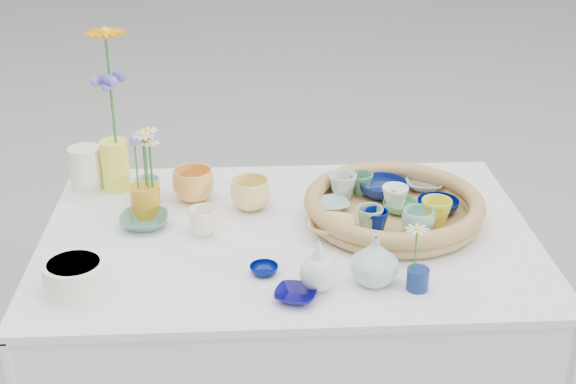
{
  "coord_description": "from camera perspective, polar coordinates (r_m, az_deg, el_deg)",
  "views": [
    {
      "loc": [
        -0.1,
        -1.82,
        1.74
      ],
      "look_at": [
        0.0,
        0.02,
        0.87
      ],
      "focal_mm": 50.0,
      "sensor_mm": 36.0,
      "label": 1
    }
  ],
  "objects": [
    {
      "name": "tray_ceramic_4",
      "position": [
        2.03,
        5.82,
        -1.91
      ],
      "size": [
        0.07,
        0.07,
        0.06
      ],
      "primitive_type": "imported",
      "rotation": [
        0.0,
        0.0,
        0.09
      ],
      "color": "#89B695",
      "rests_on": "wicker_tray"
    },
    {
      "name": "loose_ceramic_5",
      "position": [
        2.25,
        -9.97,
        0.15
      ],
      "size": [
        0.08,
        0.08,
        0.07
      ],
      "primitive_type": "imported",
      "rotation": [
        0.0,
        0.0,
        0.04
      ],
      "color": "#91B9B1",
      "rests_on": "display_table"
    },
    {
      "name": "bud_vase_paleblue",
      "position": [
        1.8,
        2.2,
        -5.11
      ],
      "size": [
        0.11,
        0.11,
        0.13
      ],
      "primitive_type": null,
      "rotation": [
        0.0,
        0.0,
        0.26
      ],
      "color": "silver",
      "rests_on": "display_table"
    },
    {
      "name": "loose_ceramic_3",
      "position": [
        2.05,
        -6.08,
        -2.1
      ],
      "size": [
        0.1,
        0.1,
        0.07
      ],
      "primitive_type": "imported",
      "rotation": [
        0.0,
        0.0,
        0.31
      ],
      "color": "#FFF2CF",
      "rests_on": "display_table"
    },
    {
      "name": "gerbera",
      "position": [
        2.24,
        -12.49,
        7.14
      ],
      "size": [
        0.13,
        0.13,
        0.33
      ],
      "primitive_type": null,
      "rotation": [
        0.0,
        0.0,
        -0.05
      ],
      "color": "orange",
      "rests_on": "tall_vase_yellow"
    },
    {
      "name": "daisy_cup",
      "position": [
        2.17,
        -10.09,
        -0.61
      ],
      "size": [
        0.09,
        0.09,
        0.09
      ],
      "primitive_type": "cylinder",
      "rotation": [
        0.0,
        0.0,
        0.19
      ],
      "color": "orange",
      "rests_on": "display_table"
    },
    {
      "name": "daisy_posy",
      "position": [
        2.12,
        -10.13,
        2.42
      ],
      "size": [
        0.09,
        0.09,
        0.16
      ],
      "primitive_type": null,
      "rotation": [
        0.0,
        0.0,
        0.04
      ],
      "color": "white",
      "rests_on": "daisy_cup"
    },
    {
      "name": "loose_ceramic_2",
      "position": [
        2.12,
        -10.19,
        -2.06
      ],
      "size": [
        0.13,
        0.13,
        0.03
      ],
      "primitive_type": "imported",
      "rotation": [
        0.0,
        0.0,
        -0.01
      ],
      "color": "#477A61",
      "rests_on": "display_table"
    },
    {
      "name": "tall_vase_yellow",
      "position": [
        2.33,
        -12.18,
        1.88
      ],
      "size": [
        0.1,
        0.1,
        0.15
      ],
      "primitive_type": "cylinder",
      "rotation": [
        0.0,
        0.0,
        -0.25
      ],
      "color": "#F3F542",
      "rests_on": "display_table"
    },
    {
      "name": "white_pitcher",
      "position": [
        2.36,
        -14.18,
        1.66
      ],
      "size": [
        0.15,
        0.13,
        0.12
      ],
      "primitive_type": null,
      "rotation": [
        0.0,
        0.0,
        0.34
      ],
      "color": "white",
      "rests_on": "display_table"
    },
    {
      "name": "tray_ceramic_10",
      "position": [
        2.03,
        3.1,
        -2.42
      ],
      "size": [
        0.14,
        0.14,
        0.03
      ],
      "primitive_type": "imported",
      "rotation": [
        0.0,
        0.0,
        -0.22
      ],
      "color": "#E9B774",
      "rests_on": "wicker_tray"
    },
    {
      "name": "tray_ceramic_11",
      "position": [
        2.03,
        9.24,
        -2.11
      ],
      "size": [
        0.09,
        0.09,
        0.07
      ],
      "primitive_type": "imported",
      "rotation": [
        0.0,
        0.0,
        -0.1
      ],
      "color": "#87C3B1",
      "rests_on": "wicker_tray"
    },
    {
      "name": "tray_ceramic_6",
      "position": [
        2.19,
        3.89,
        0.4
      ],
      "size": [
        0.1,
        0.1,
        0.07
      ],
      "primitive_type": "imported",
      "rotation": [
        0.0,
        0.0,
        0.38
      ],
      "color": "silver",
      "rests_on": "wicker_tray"
    },
    {
      "name": "fluted_bowl",
      "position": [
        1.86,
        -14.91,
        -5.86
      ],
      "size": [
        0.18,
        0.18,
        0.07
      ],
      "primitive_type": null,
      "rotation": [
        0.0,
        0.0,
        -0.35
      ],
      "color": "white",
      "rests_on": "display_table"
    },
    {
      "name": "tray_ceramic_2",
      "position": [
        2.08,
        10.48,
        -1.45
      ],
      "size": [
        0.1,
        0.1,
        0.07
      ],
      "primitive_type": "imported",
      "rotation": [
        0.0,
        0.0,
        -0.4
      ],
      "color": "yellow",
      "rests_on": "wicker_tray"
    },
    {
      "name": "hydrangea",
      "position": [
        2.27,
        -12.37,
        5.56
      ],
      "size": [
        0.08,
        0.08,
        0.24
      ],
      "primitive_type": null,
      "rotation": [
        0.0,
        0.0,
        0.19
      ],
      "color": "#494BAE",
      "rests_on": "tall_vase_yellow"
    },
    {
      "name": "tray_ceramic_5",
      "position": [
        2.14,
        3.08,
        -0.94
      ],
      "size": [
        0.11,
        0.11,
        0.02
      ],
      "primitive_type": "imported",
      "rotation": [
        0.0,
        0.0,
        0.28
      ],
      "color": "#99CBB8",
      "rests_on": "wicker_tray"
    },
    {
      "name": "loose_ceramic_6",
      "position": [
        1.79,
        0.56,
        -7.36
      ],
      "size": [
        0.12,
        0.12,
        0.02
      ],
      "primitive_type": "imported",
      "rotation": [
        0.0,
        0.0,
        -0.29
      ],
      "color": "#07054E",
      "rests_on": "display_table"
    },
    {
      "name": "loose_ceramic_4",
      "position": [
        1.88,
        -1.72,
        -5.54
      ],
      "size": [
        0.08,
        0.08,
        0.02
      ],
      "primitive_type": "imported",
      "rotation": [
        0.0,
        0.0,
        0.16
      ],
      "color": "#000C5F",
      "rests_on": "display_table"
    },
    {
      "name": "tray_ceramic_8",
      "position": [
        2.29,
        9.68,
        0.54
      ],
      "size": [
        0.12,
        0.12,
        0.03
      ],
      "primitive_type": "imported",
      "rotation": [
        0.0,
        0.0,
        -0.15
      ],
      "color": "#94AEDB",
      "rests_on": "wicker_tray"
    },
    {
      "name": "bud_vase_cobalt",
      "position": [
        1.84,
        9.2,
        -6.13
      ],
      "size": [
        0.06,
        0.06,
        0.05
      ],
      "primitive_type": "cylinder",
      "rotation": [
        0.0,
        0.0,
        -0.25
      ],
      "color": "navy",
      "rests_on": "display_table"
    },
    {
      "name": "loose_ceramic_1",
      "position": [
        2.17,
        -2.69,
        -0.15
      ],
      "size": [
        0.13,
        0.13,
        0.09
      ],
      "primitive_type": "imported",
      "rotation": [
        0.0,
        0.0,
        -0.17
      ],
      "color": "#F4D276",
      "rests_on": "display_table"
    },
    {
      "name": "tray_ceramic_3",
      "position": [
        2.15,
        7.97,
        -1.04
      ],
      "size": [
        0.09,
        0.09,
        0.03
      ],
      "primitive_type": "imported",
      "rotation": [
        0.0,
        0.0,
        0.01
      ],
      "color": "#47A95A",
      "rests_on": "wicker_tray"
    },
    {
      "name": "tray_ceramic_9",
      "position": [
        2.03,
        6.28,
        -2.06
      ],
      "size": [
        0.08,
        0.08,
        0.06
      ],
      "primitive_type": "imported",
      "rotation": [
        0.0,
        0.0,
        0.44
      ],
      "color": "#000E54",
      "rests_on": "wicker_tray"
    },
    {
      "name": "loose_ceramic_0",
      "position": [
        2.23,
        -6.75,
        0.5
      ],
      "size": [
        0.14,
        0.14,
        0.09
      ],
      "primitive_type": "imported",
      "rotation": [
        0.0,
        0.0,
        0.27
      ],
      "color": "#EEA644",
      "rests_on": "display_table"
    },
    {
      "name": "tray_ceramic_12",
      "position": [
        2.23,
        5.22,
        0.59
      ],
      "size": [
        0.07,
        0.07,
        0.06
      ],
      "primitive_type": "imported",
      "rotation": [
        0.0,
        0.0,
        0.12
      ],
      "color": "#458657",
      "rests_on": "wicker_tray"
    },
    {
      "name": "tray_ceramic_1",
      "position": [
        2.16,
        10.61,
        -0.99
      ],
      "size": [
        0.14,
        0.14,
        0.03
      ],
      "primitive_type": "imported",
      "rotation": [
        0.0,
        0.0,
        0.33
      ],
      "color": "#020B3F",
      "rests_on": "wicker_tray"
    },
    {
      "name": "tray_ceramic_7",
      "position": [
        2.15,
        7.6,
        -0.42
      ],
      "size": [
        0.09,
        0.09,
        0.07
      ],
      "primitive_type": "imported",
      "rotation": [
        0.0,
        0.0,
        0.25
      ],
      "color": "white",
      "rests_on": "wicker_tray"
    },
    {
      "name": "single_daisy",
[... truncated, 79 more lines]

